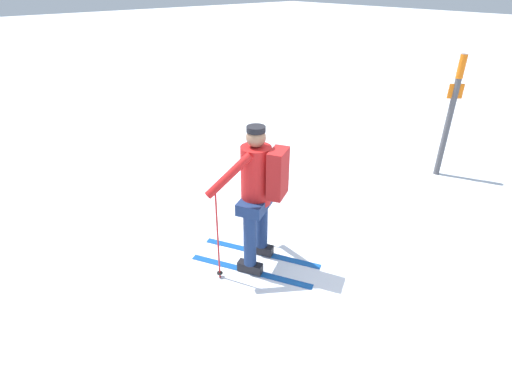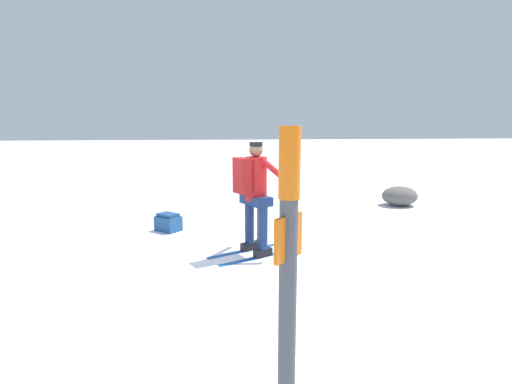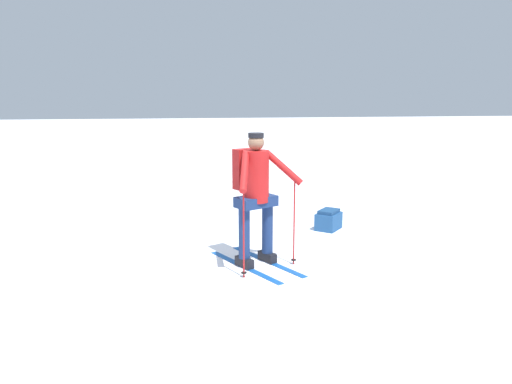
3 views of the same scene
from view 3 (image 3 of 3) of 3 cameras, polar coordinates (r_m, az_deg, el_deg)
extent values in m
plane|color=white|center=(7.53, -4.53, -6.48)|extent=(80.00, 80.00, 0.00)
cube|color=#144C9E|center=(6.97, 1.29, -7.90)|extent=(1.42, 0.81, 0.01)
cube|color=black|center=(6.95, 1.30, -7.39)|extent=(0.32, 0.24, 0.12)
cylinder|color=navy|center=(6.82, 1.31, -3.94)|extent=(0.15, 0.15, 0.75)
cube|color=#144C9E|center=(6.75, -1.34, -8.54)|extent=(1.42, 0.81, 0.01)
cube|color=black|center=(6.73, -1.34, -8.02)|extent=(0.32, 0.24, 0.12)
cylinder|color=navy|center=(6.60, -1.36, -4.47)|extent=(0.15, 0.15, 0.75)
cube|color=navy|center=(6.62, 0.00, -1.09)|extent=(0.51, 0.61, 0.14)
cylinder|color=red|center=(6.55, 0.00, 1.81)|extent=(0.34, 0.34, 0.68)
sphere|color=#8C664C|center=(6.50, 0.00, 5.70)|extent=(0.21, 0.21, 0.21)
cylinder|color=black|center=(6.49, 0.00, 6.50)|extent=(0.20, 0.20, 0.06)
cube|color=maroon|center=(6.75, -1.29, 2.65)|extent=(0.29, 0.34, 0.54)
cylinder|color=red|center=(6.71, 4.38, -3.40)|extent=(0.02, 0.02, 1.19)
cylinder|color=black|center=(6.86, 4.31, -7.74)|extent=(0.07, 0.07, 0.01)
cylinder|color=red|center=(6.59, 3.14, 2.80)|extent=(0.28, 0.53, 0.47)
cylinder|color=red|center=(6.21, -1.42, -4.56)|extent=(0.02, 0.02, 1.19)
cylinder|color=black|center=(6.38, -1.39, -9.21)|extent=(0.07, 0.07, 0.01)
cylinder|color=red|center=(6.21, -1.33, 2.30)|extent=(0.54, 0.20, 0.47)
cube|color=navy|center=(8.61, 8.29, -3.32)|extent=(0.56, 0.54, 0.28)
cube|color=navy|center=(8.57, 8.32, -2.21)|extent=(0.46, 0.45, 0.06)
camera|label=1|loc=(10.09, 12.52, 15.99)|focal=28.00mm
camera|label=2|loc=(8.66, -45.61, 6.66)|focal=28.00mm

